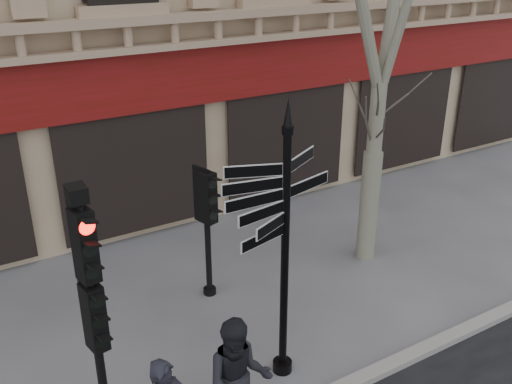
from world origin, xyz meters
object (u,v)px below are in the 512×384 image
Objects in this scene: traffic_signal_main at (90,289)px; fingerpost at (286,200)px; pedestrian_b at (239,381)px; traffic_signal_secondary at (207,211)px.

fingerpost is at bearing -13.05° from traffic_signal_main.
traffic_signal_main is 2.00× the size of pedestrian_b.
fingerpost is 2.83m from traffic_signal_main.
traffic_signal_main is at bearing -155.75° from traffic_signal_secondary.
traffic_signal_secondary is at bearing 86.70° from fingerpost.
pedestrian_b is (1.55, -0.92, -1.43)m from traffic_signal_main.
traffic_signal_secondary is (-0.01, 2.54, -1.20)m from fingerpost.
pedestrian_b is at bearing -151.49° from fingerpost.
traffic_signal_main is 1.47× the size of traffic_signal_secondary.
traffic_signal_main is (-2.76, 0.16, -0.62)m from fingerpost.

